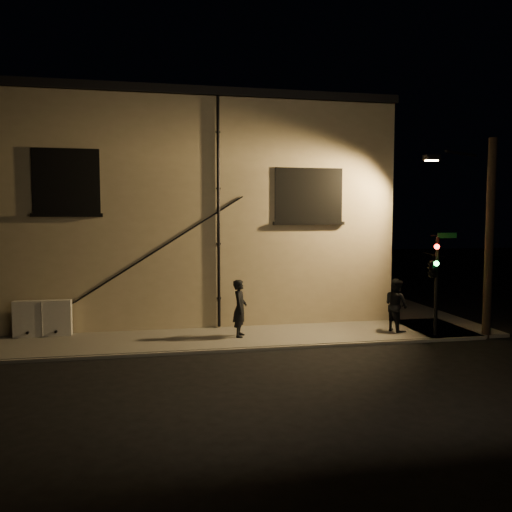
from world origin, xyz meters
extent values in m
plane|color=black|center=(0.00, 0.00, 0.00)|extent=(90.00, 90.00, 0.00)
cube|color=#625F58|center=(-3.00, 1.50, 0.06)|extent=(20.00, 3.00, 0.12)
cube|color=#625F58|center=(6.50, 8.00, 0.06)|extent=(3.00, 16.00, 0.12)
cube|color=#BFAE89|center=(-3.00, 9.00, 4.25)|extent=(16.00, 12.00, 8.50)
cube|color=black|center=(-3.00, 9.00, 8.65)|extent=(16.20, 12.20, 0.30)
cube|color=black|center=(-7.00, 2.98, 5.40)|extent=(2.20, 0.10, 2.20)
cube|color=black|center=(-7.00, 3.00, 5.40)|extent=(1.98, 0.05, 1.98)
cube|color=black|center=(1.60, 2.98, 5.00)|extent=(2.60, 0.10, 2.00)
cube|color=#A5B28C|center=(1.60, 3.00, 5.00)|extent=(2.38, 0.05, 1.78)
cylinder|color=black|center=(-1.80, 2.92, 4.31)|extent=(0.11, 0.11, 8.30)
cylinder|color=black|center=(-4.00, 2.95, 3.00)|extent=(5.96, 0.04, 3.75)
cylinder|color=black|center=(-3.88, 2.95, 3.06)|extent=(5.96, 0.04, 3.75)
cube|color=beige|center=(-7.85, 2.70, 0.73)|extent=(1.87, 0.31, 1.23)
imported|color=black|center=(-1.26, 1.42, 1.09)|extent=(0.64, 0.81, 1.94)
imported|color=black|center=(4.31, 1.17, 1.06)|extent=(0.92, 1.06, 1.87)
cylinder|color=black|center=(5.36, 0.34, 1.81)|extent=(0.12, 0.12, 3.38)
imported|color=black|center=(5.14, 0.22, 2.52)|extent=(0.78, 2.08, 0.82)
sphere|color=#FF140C|center=(5.16, 0.04, 3.19)|extent=(0.17, 0.17, 0.17)
sphere|color=#14FF3F|center=(5.16, 0.04, 2.63)|extent=(0.17, 0.17, 0.17)
cube|color=#0C4C1E|center=(5.71, 0.34, 3.55)|extent=(0.70, 0.03, 0.18)
cylinder|color=black|center=(7.17, 0.14, 3.42)|extent=(0.28, 0.28, 6.84)
cylinder|color=black|center=(6.37, 0.69, 6.36)|extent=(1.74, 0.95, 0.10)
cube|color=black|center=(5.57, 1.24, 6.27)|extent=(0.55, 0.28, 0.18)
cube|color=#FFC672|center=(5.57, 1.24, 6.17)|extent=(0.42, 0.20, 0.04)
camera|label=1|loc=(-3.85, -15.08, 4.17)|focal=35.00mm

